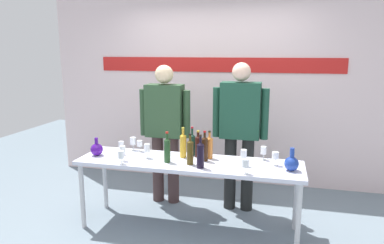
{
  "coord_description": "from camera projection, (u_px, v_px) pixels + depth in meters",
  "views": [
    {
      "loc": [
        0.88,
        -3.37,
        1.88
      ],
      "look_at": [
        0.0,
        0.15,
        1.14
      ],
      "focal_mm": 32.92,
      "sensor_mm": 36.0,
      "label": 1
    }
  ],
  "objects": [
    {
      "name": "decanter_blue_left",
      "position": [
        97.0,
        149.0,
        3.82
      ],
      "size": [
        0.13,
        0.13,
        0.2
      ],
      "color": "#421187",
      "rests_on": "display_table"
    },
    {
      "name": "wine_glass_left_1",
      "position": [
        121.0,
        155.0,
        3.53
      ],
      "size": [
        0.06,
        0.06,
        0.14
      ],
      "color": "white",
      "rests_on": "display_table"
    },
    {
      "name": "wine_glass_right_0",
      "position": [
        275.0,
        156.0,
        3.49
      ],
      "size": [
        0.07,
        0.07,
        0.14
      ],
      "color": "white",
      "rests_on": "display_table"
    },
    {
      "name": "wine_bottle_5",
      "position": [
        192.0,
        144.0,
        3.83
      ],
      "size": [
        0.07,
        0.07,
        0.32
      ],
      "color": "#153627",
      "rests_on": "display_table"
    },
    {
      "name": "display_table",
      "position": [
        189.0,
        167.0,
        3.65
      ],
      "size": [
        2.33,
        0.61,
        0.75
      ],
      "color": "silver",
      "rests_on": "ground"
    },
    {
      "name": "wine_bottle_0",
      "position": [
        183.0,
        145.0,
        3.74
      ],
      "size": [
        0.07,
        0.07,
        0.33
      ],
      "color": "gold",
      "rests_on": "display_table"
    },
    {
      "name": "wine_glass_left_5",
      "position": [
        140.0,
        144.0,
        3.97
      ],
      "size": [
        0.06,
        0.06,
        0.13
      ],
      "color": "white",
      "rests_on": "display_table"
    },
    {
      "name": "presenter_left",
      "position": [
        165.0,
        125.0,
        4.28
      ],
      "size": [
        0.64,
        0.22,
        1.71
      ],
      "color": "#402C2B",
      "rests_on": "ground"
    },
    {
      "name": "wine_bottle_6",
      "position": [
        205.0,
        148.0,
        3.62
      ],
      "size": [
        0.07,
        0.07,
        0.32
      ],
      "color": "black",
      "rests_on": "display_table"
    },
    {
      "name": "wine_glass_right_1",
      "position": [
        244.0,
        154.0,
        3.47
      ],
      "size": [
        0.06,
        0.06,
        0.17
      ],
      "color": "white",
      "rests_on": "display_table"
    },
    {
      "name": "wine_bottle_2",
      "position": [
        190.0,
        151.0,
        3.51
      ],
      "size": [
        0.07,
        0.07,
        0.32
      ],
      "color": "#47370F",
      "rests_on": "display_table"
    },
    {
      "name": "wine_glass_left_3",
      "position": [
        133.0,
        141.0,
        4.02
      ],
      "size": [
        0.07,
        0.07,
        0.15
      ],
      "color": "white",
      "rests_on": "display_table"
    },
    {
      "name": "wine_bottle_4",
      "position": [
        167.0,
        149.0,
        3.58
      ],
      "size": [
        0.07,
        0.07,
        0.32
      ],
      "color": "#1E411F",
      "rests_on": "display_table"
    },
    {
      "name": "wine_glass_left_0",
      "position": [
        147.0,
        148.0,
        3.73
      ],
      "size": [
        0.06,
        0.06,
        0.15
      ],
      "color": "white",
      "rests_on": "display_table"
    },
    {
      "name": "back_wall",
      "position": [
        216.0,
        77.0,
        4.98
      ],
      "size": [
        4.89,
        0.11,
        3.0
      ],
      "color": "silver",
      "rests_on": "ground"
    },
    {
      "name": "wine_glass_left_4",
      "position": [
        121.0,
        145.0,
        3.85
      ],
      "size": [
        0.06,
        0.06,
        0.15
      ],
      "color": "white",
      "rests_on": "display_table"
    },
    {
      "name": "presenter_right",
      "position": [
        240.0,
        127.0,
        4.06
      ],
      "size": [
        0.64,
        0.22,
        1.75
      ],
      "color": "black",
      "rests_on": "ground"
    },
    {
      "name": "wine_glass_right_3",
      "position": [
        263.0,
        151.0,
        3.66
      ],
      "size": [
        0.06,
        0.06,
        0.14
      ],
      "color": "white",
      "rests_on": "display_table"
    },
    {
      "name": "wine_bottle_1",
      "position": [
        198.0,
        145.0,
        3.76
      ],
      "size": [
        0.06,
        0.06,
        0.29
      ],
      "color": "#351410",
      "rests_on": "display_table"
    },
    {
      "name": "ground_plane",
      "position": [
        189.0,
        228.0,
        3.79
      ],
      "size": [
        10.0,
        10.0,
        0.0
      ],
      "primitive_type": "plane",
      "color": "slate"
    },
    {
      "name": "wine_glass_right_2",
      "position": [
        245.0,
        163.0,
        3.25
      ],
      "size": [
        0.07,
        0.07,
        0.14
      ],
      "color": "white",
      "rests_on": "display_table"
    },
    {
      "name": "decanter_blue_right",
      "position": [
        292.0,
        163.0,
        3.34
      ],
      "size": [
        0.14,
        0.14,
        0.22
      ],
      "color": "navy",
      "rests_on": "display_table"
    },
    {
      "name": "wine_bottle_7",
      "position": [
        209.0,
        147.0,
        3.71
      ],
      "size": [
        0.07,
        0.07,
        0.3
      ],
      "color": "#C76E29",
      "rests_on": "display_table"
    },
    {
      "name": "wine_bottle_3",
      "position": [
        200.0,
        154.0,
        3.4
      ],
      "size": [
        0.07,
        0.07,
        0.33
      ],
      "color": "black",
      "rests_on": "display_table"
    },
    {
      "name": "wine_glass_left_2",
      "position": [
        123.0,
        150.0,
        3.63
      ],
      "size": [
        0.06,
        0.06,
        0.16
      ],
      "color": "white",
      "rests_on": "display_table"
    }
  ]
}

